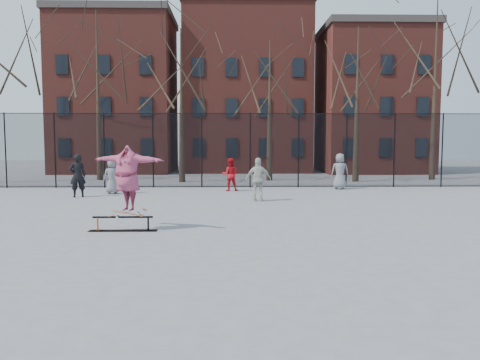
{
  "coord_description": "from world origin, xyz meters",
  "views": [
    {
      "loc": [
        0.13,
        -12.08,
        2.49
      ],
      "look_at": [
        0.41,
        1.5,
        1.36
      ],
      "focal_mm": 35.0,
      "sensor_mm": 36.0,
      "label": 1
    }
  ],
  "objects_px": {
    "bystander_black": "(78,176)",
    "bystander_red": "(230,175)",
    "skateboard": "(128,214)",
    "skater": "(127,180)",
    "bystander_grey": "(112,176)",
    "bystander_white": "(258,179)",
    "skate_rail": "(123,225)",
    "bystander_extra": "(340,171)"
  },
  "relations": [
    {
      "from": "skate_rail",
      "to": "bystander_extra",
      "type": "bearing_deg",
      "value": 52.15
    },
    {
      "from": "bystander_red",
      "to": "bystander_white",
      "type": "height_order",
      "value": "bystander_white"
    },
    {
      "from": "bystander_black",
      "to": "bystander_red",
      "type": "bearing_deg",
      "value": 175.79
    },
    {
      "from": "skate_rail",
      "to": "bystander_black",
      "type": "xyz_separation_m",
      "value": [
        -3.8,
        7.96,
        0.8
      ]
    },
    {
      "from": "bystander_grey",
      "to": "bystander_red",
      "type": "bearing_deg",
      "value": 167.03
    },
    {
      "from": "skater",
      "to": "bystander_white",
      "type": "height_order",
      "value": "skater"
    },
    {
      "from": "bystander_grey",
      "to": "bystander_black",
      "type": "xyz_separation_m",
      "value": [
        -1.2,
        -1.3,
        0.13
      ]
    },
    {
      "from": "bystander_grey",
      "to": "bystander_white",
      "type": "xyz_separation_m",
      "value": [
        6.76,
        -2.88,
        0.07
      ]
    },
    {
      "from": "skater",
      "to": "bystander_black",
      "type": "relative_size",
      "value": 1.15
    },
    {
      "from": "skateboard",
      "to": "bystander_extra",
      "type": "bearing_deg",
      "value": 52.62
    },
    {
      "from": "bystander_red",
      "to": "bystander_extra",
      "type": "relative_size",
      "value": 0.88
    },
    {
      "from": "bystander_white",
      "to": "bystander_extra",
      "type": "relative_size",
      "value": 0.97
    },
    {
      "from": "bystander_black",
      "to": "skater",
      "type": "bearing_deg",
      "value": 92.13
    },
    {
      "from": "skater",
      "to": "bystander_black",
      "type": "distance_m",
      "value": 8.89
    },
    {
      "from": "skater",
      "to": "bystander_grey",
      "type": "bearing_deg",
      "value": 128.2
    },
    {
      "from": "bystander_grey",
      "to": "skater",
      "type": "bearing_deg",
      "value": 81.73
    },
    {
      "from": "skater",
      "to": "bystander_grey",
      "type": "relative_size",
      "value": 1.33
    },
    {
      "from": "bystander_black",
      "to": "bystander_white",
      "type": "height_order",
      "value": "bystander_black"
    },
    {
      "from": "skateboard",
      "to": "skater",
      "type": "bearing_deg",
      "value": 90.0
    },
    {
      "from": "bystander_black",
      "to": "bystander_white",
      "type": "xyz_separation_m",
      "value": [
        7.96,
        -1.58,
        -0.06
      ]
    },
    {
      "from": "skateboard",
      "to": "bystander_grey",
      "type": "relative_size",
      "value": 0.54
    },
    {
      "from": "skater",
      "to": "bystander_extra",
      "type": "xyz_separation_m",
      "value": [
        8.53,
        11.17,
        -0.49
      ]
    },
    {
      "from": "skater",
      "to": "bystander_red",
      "type": "bearing_deg",
      "value": 96.43
    },
    {
      "from": "skate_rail",
      "to": "skateboard",
      "type": "relative_size",
      "value": 2.1
    },
    {
      "from": "skate_rail",
      "to": "bystander_black",
      "type": "distance_m",
      "value": 8.85
    },
    {
      "from": "bystander_red",
      "to": "skater",
      "type": "bearing_deg",
      "value": 75.38
    },
    {
      "from": "skateboard",
      "to": "bystander_black",
      "type": "xyz_separation_m",
      "value": [
        -3.95,
        7.96,
        0.49
      ]
    },
    {
      "from": "bystander_grey",
      "to": "bystander_extra",
      "type": "xyz_separation_m",
      "value": [
        11.29,
        1.91,
        0.1
      ]
    },
    {
      "from": "bystander_grey",
      "to": "bystander_red",
      "type": "height_order",
      "value": "bystander_grey"
    },
    {
      "from": "skateboard",
      "to": "bystander_white",
      "type": "xyz_separation_m",
      "value": [
        4.01,
        6.38,
        0.44
      ]
    },
    {
      "from": "bystander_red",
      "to": "bystander_grey",
      "type": "bearing_deg",
      "value": 12.45
    },
    {
      "from": "bystander_white",
      "to": "skater",
      "type": "bearing_deg",
      "value": 63.16
    },
    {
      "from": "skateboard",
      "to": "bystander_red",
      "type": "bearing_deg",
      "value": 74.79
    },
    {
      "from": "bystander_black",
      "to": "bystander_red",
      "type": "xyz_separation_m",
      "value": [
        6.78,
        2.48,
        -0.14
      ]
    },
    {
      "from": "skate_rail",
      "to": "skater",
      "type": "bearing_deg",
      "value": 0.0
    },
    {
      "from": "bystander_extra",
      "to": "bystander_red",
      "type": "bearing_deg",
      "value": 16.89
    },
    {
      "from": "skater",
      "to": "bystander_red",
      "type": "height_order",
      "value": "skater"
    },
    {
      "from": "skate_rail",
      "to": "bystander_white",
      "type": "xyz_separation_m",
      "value": [
        4.16,
        6.38,
        0.74
      ]
    },
    {
      "from": "skateboard",
      "to": "bystander_extra",
      "type": "xyz_separation_m",
      "value": [
        8.53,
        11.17,
        0.46
      ]
    },
    {
      "from": "bystander_grey",
      "to": "bystander_white",
      "type": "bearing_deg",
      "value": 132.08
    },
    {
      "from": "skate_rail",
      "to": "bystander_extra",
      "type": "height_order",
      "value": "bystander_extra"
    },
    {
      "from": "skate_rail",
      "to": "bystander_white",
      "type": "height_order",
      "value": "bystander_white"
    }
  ]
}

